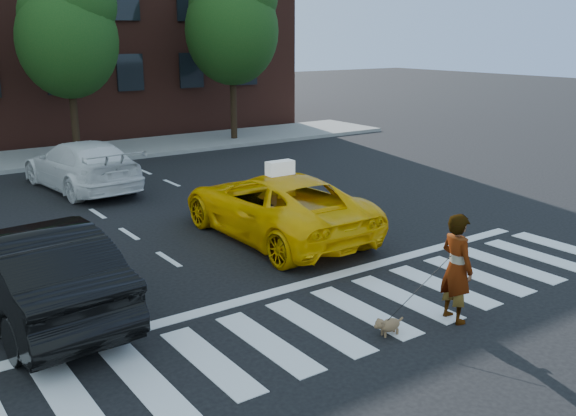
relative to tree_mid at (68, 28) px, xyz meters
The scene contains 13 objects.
ground 17.68m from the tree_mid, 91.80° to the right, with size 120.00×120.00×0.00m, color black.
crosswalk 17.68m from the tree_mid, 91.80° to the right, with size 13.00×2.40×0.01m, color silver.
stop_line 16.15m from the tree_mid, 91.99° to the right, with size 12.00×0.30×0.01m, color silver.
sidewalk_far 4.83m from the tree_mid, 136.64° to the left, with size 30.00×4.00×0.15m, color slate.
building 8.10m from the tree_mid, 93.82° to the left, with size 26.00×10.00×12.00m, color #4B231B.
tree_mid is the anchor object (origin of this frame).
tree_right 7.01m from the tree_mid, ahead, with size 4.00×4.00×7.70m.
taxi 13.23m from the tree_mid, 87.08° to the right, with size 2.53×5.48×1.52m, color #FAB905.
black_sedan 15.39m from the tree_mid, 110.49° to the right, with size 1.74×4.98×1.64m, color black.
white_suv 6.79m from the tree_mid, 106.42° to the right, with size 2.11×5.20×1.51m, color white.
woman 18.52m from the tree_mid, 88.49° to the right, with size 0.67×0.44×1.85m, color #999999.
dog 18.50m from the tree_mid, 92.64° to the right, with size 0.53×0.27×0.30m.
taxi_sign 13.17m from the tree_mid, 87.13° to the right, with size 0.65×0.28×0.32m, color white.
Camera 1 is at (-6.96, -7.57, 4.63)m, focal length 40.00 mm.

